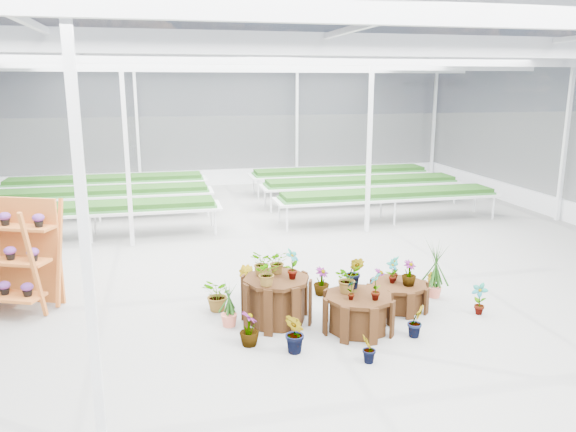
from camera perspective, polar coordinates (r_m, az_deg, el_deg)
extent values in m
plane|color=gray|center=(10.54, 0.30, -8.01)|extent=(24.00, 24.00, 0.00)
cylinder|color=#331B0B|center=(9.28, -1.19, -8.53)|extent=(1.44, 1.44, 0.77)
cylinder|color=#331B0B|center=(9.08, 7.14, -9.72)|extent=(1.20, 1.20, 0.59)
cylinder|color=#331B0B|center=(10.07, 11.17, -7.94)|extent=(1.04, 1.04, 0.46)
imported|color=#1A4011|center=(9.19, -2.62, -4.82)|extent=(0.43, 0.46, 0.42)
imported|color=#1A4011|center=(9.00, 0.43, -4.91)|extent=(0.32, 0.31, 0.50)
imported|color=#1A4011|center=(9.30, -1.04, -4.66)|extent=(0.41, 0.38, 0.40)
imported|color=#1A4011|center=(8.74, -2.11, -5.79)|extent=(0.40, 0.36, 0.42)
imported|color=#1A4011|center=(9.00, 6.04, -6.32)|extent=(0.53, 0.51, 0.46)
imported|color=#1A4011|center=(8.75, 8.88, -7.04)|extent=(0.24, 0.28, 0.45)
imported|color=#1A4011|center=(9.16, 6.80, -5.71)|extent=(0.38, 0.37, 0.55)
imported|color=#1A4011|center=(8.73, 6.47, -7.46)|extent=(0.19, 0.16, 0.32)
imported|color=#1A4011|center=(9.91, 10.55, -5.56)|extent=(0.23, 0.16, 0.42)
imported|color=#1A4011|center=(9.85, 12.20, -5.70)|extent=(0.32, 0.32, 0.44)
imported|color=#1A4011|center=(10.05, 10.73, -5.24)|extent=(0.19, 0.25, 0.44)
imported|color=#1A4011|center=(8.56, -3.95, -11.35)|extent=(0.32, 0.32, 0.53)
imported|color=#1A4011|center=(9.81, -7.09, -7.95)|extent=(0.66, 0.68, 0.58)
imported|color=#1A4011|center=(8.27, 0.77, -11.85)|extent=(0.32, 0.38, 0.63)
imported|color=#1A4011|center=(8.13, 8.21, -13.23)|extent=(0.29, 0.31, 0.44)
imported|color=#1A4011|center=(9.04, 12.86, -10.37)|extent=(0.35, 0.33, 0.51)
imported|color=#1A4011|center=(10.14, 18.85, -7.97)|extent=(0.31, 0.35, 0.55)
imported|color=#1A4011|center=(10.71, 14.57, -6.80)|extent=(0.32, 0.33, 0.46)
imported|color=#1A4011|center=(10.59, 9.29, -6.64)|extent=(0.39, 0.39, 0.50)
imported|color=#1A4011|center=(10.47, 3.41, -6.65)|extent=(0.41, 0.41, 0.52)
imported|color=#1A4011|center=(10.24, -4.00, -6.80)|extent=(0.43, 0.39, 0.64)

